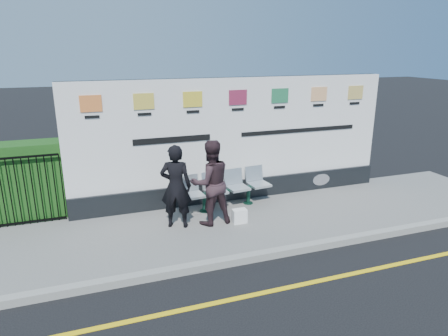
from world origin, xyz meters
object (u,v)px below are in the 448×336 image
(woman_right, at_px, (211,183))
(bench, at_px, (227,198))
(woman_left, at_px, (176,187))
(billboard, at_px, (236,148))

(woman_right, bearing_deg, bench, -135.37)
(bench, bearing_deg, woman_left, -160.93)
(bench, xyz_separation_m, woman_left, (-1.36, -0.64, 0.66))
(billboard, height_order, woman_left, billboard)
(woman_right, bearing_deg, woman_left, -10.43)
(woman_left, xyz_separation_m, woman_right, (0.73, -0.08, 0.03))
(billboard, xyz_separation_m, bench, (-0.43, -0.52, -1.06))
(billboard, relative_size, bench, 3.60)
(billboard, distance_m, bench, 1.26)
(bench, height_order, woman_right, woman_right)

